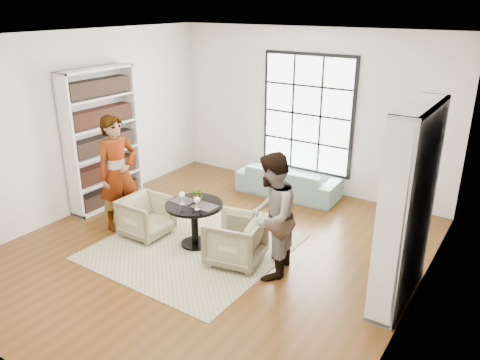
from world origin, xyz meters
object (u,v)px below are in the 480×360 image
Objects in this scene: armchair_left at (146,217)px; person_right at (271,216)px; sofa at (288,181)px; flower_centerpiece at (198,195)px; person_left at (118,173)px; wine_glass_right at (197,200)px; pedestal_table at (194,215)px; wine_glass_left at (182,195)px; armchair_right at (236,240)px.

person_right is (2.14, 0.09, 0.53)m from armchair_left.
sofa is 8.24× the size of flower_centerpiece.
armchair_left is (-1.06, -2.65, 0.04)m from sofa.
person_left reaches higher than wine_glass_right.
flower_centerpiece is (0.02, 0.07, 0.30)m from pedestal_table.
armchair_left is 2.20m from person_right.
pedestal_table is 0.86m from armchair_left.
pedestal_table is 1.44m from person_left.
wine_glass_right is (-1.16, -0.06, -0.03)m from person_right.
armchair_left is at bearing -76.01° from person_left.
person_right reaches higher than pedestal_table.
wine_glass_left is 0.86× the size of flower_centerpiece.
person_right is 1.30m from flower_centerpiece.
armchair_right is (0.77, -0.06, -0.15)m from pedestal_table.
armchair_right is 0.77m from wine_glass_right.
flower_centerpiece reaches higher than armchair_left.
person_right is at bearing -5.97° from flower_centerpiece.
person_right reaches higher than wine_glass_right.
armchair_right is 0.88m from flower_centerpiece.
person_left is (-0.55, 0.00, 0.60)m from armchair_left.
wine_glass_right reaches higher than armchair_left.
wine_glass_right is 0.84× the size of flower_centerpiece.
sofa is 1.13× the size of person_right.
flower_centerpiece reaches higher than sofa.
wine_glass_left is 0.24m from flower_centerpiece.
person_left is 1.42m from flower_centerpiece.
flower_centerpiece reaches higher than armchair_right.
wine_glass_left is at bearing -139.29° from pedestal_table.
pedestal_table is 0.38m from wine_glass_right.
pedestal_table is at bearing -106.86° from person_right.
wine_glass_left is 0.29m from wine_glass_right.
wine_glass_right is at bearing -3.44° from wine_glass_left.
armchair_left is 0.86m from wine_glass_left.
person_right is 7.32× the size of flower_centerpiece.
wine_glass_left is at bearing 79.20° from sofa.
wine_glass_right is at bearing -55.55° from flower_centerpiece.
person_right is (2.69, 0.09, -0.07)m from person_left.
armchair_right is at bearing 2.89° from wine_glass_left.
person_right is 1.16m from wine_glass_right.
pedestal_table is at bearing 81.74° from sofa.
armchair_left is 0.41× the size of person_right.
pedestal_table is 4.35× the size of wine_glass_right.
pedestal_table is 0.44× the size of sofa.
person_left is at bearing 55.91° from sofa.
wine_glass_left is at bearing 176.56° from wine_glass_right.
armchair_left is at bearing -176.21° from wine_glass_left.
wine_glass_left is 1.03× the size of wine_glass_right.
wine_glass_right is (0.29, -0.02, -0.00)m from wine_glass_left.
pedestal_table reaches higher than sofa.
pedestal_table is 1.36m from person_right.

